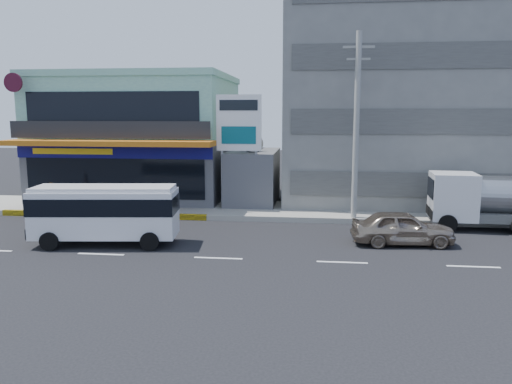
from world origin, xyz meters
The scene contains 12 objects.
ground centered at (0.00, 0.00, 0.00)m, with size 120.00×120.00×0.00m, color black.
sidewalk centered at (5.00, 9.50, 0.15)m, with size 70.00×5.00×0.30m, color gray.
shop_building centered at (-8.00, 13.95, 4.00)m, with size 12.40×11.70×8.00m.
concrete_building centered at (10.00, 15.00, 7.00)m, with size 16.00×12.00×14.00m, color gray.
gap_structure centered at (0.00, 12.00, 1.75)m, with size 3.00×6.00×3.50m, color #48494D.
satellite_dish centered at (0.00, 11.00, 3.58)m, with size 1.50×1.50×0.15m, color slate.
billboard centered at (-0.50, 9.20, 4.93)m, with size 2.60×0.18×6.90m.
utility_pole_near centered at (6.00, 7.40, 5.15)m, with size 1.60×0.30×10.00m.
minibus centered at (-5.40, 1.54, 1.58)m, with size 6.53×2.79×2.66m.
sedan centered at (7.82, 3.10, 0.77)m, with size 1.82×4.51×1.54m, color gray.
tanker_truck centered at (13.11, 6.52, 1.53)m, with size 7.37×2.81×2.85m.
motorcycle_rider centered at (-10.77, 6.80, 0.66)m, with size 1.57×0.58×2.00m.
Camera 1 is at (3.79, -19.36, 5.87)m, focal length 35.00 mm.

